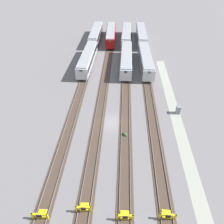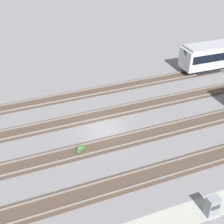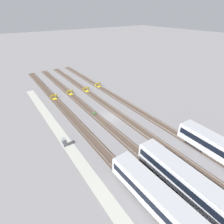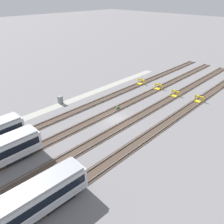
# 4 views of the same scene
# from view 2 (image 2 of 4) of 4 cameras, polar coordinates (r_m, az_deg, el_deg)

# --- Properties ---
(ground_plane) EXTENTS (400.00, 400.00, 0.00)m
(ground_plane) POSITION_cam_2_polar(r_m,az_deg,el_deg) (31.29, -1.62, -3.12)
(ground_plane) COLOR slate
(service_walkway) EXTENTS (54.00, 2.00, 0.01)m
(service_walkway) POSITION_cam_2_polar(r_m,az_deg,el_deg) (23.40, 9.31, -19.41)
(service_walkway) COLOR #9E9E93
(service_walkway) RESTS_ON ground
(rail_track_nearest) EXTENTS (90.00, 2.23, 0.21)m
(rail_track_nearest) POSITION_cam_2_polar(r_m,az_deg,el_deg) (25.96, 4.30, -12.15)
(rail_track_nearest) COLOR #47382D
(rail_track_nearest) RESTS_ON ground
(rail_track_near_inner) EXTENTS (90.00, 2.24, 0.21)m
(rail_track_near_inner) POSITION_cam_2_polar(r_m,az_deg,el_deg) (29.39, 0.09, -5.73)
(rail_track_near_inner) COLOR #47382D
(rail_track_near_inner) RESTS_ON ground
(rail_track_middle) EXTENTS (90.00, 2.24, 0.21)m
(rail_track_middle) POSITION_cam_2_polar(r_m,az_deg,el_deg) (33.23, -3.12, -0.69)
(rail_track_middle) COLOR #47382D
(rail_track_middle) RESTS_ON ground
(rail_track_far_inner) EXTENTS (90.00, 2.23, 0.21)m
(rail_track_far_inner) POSITION_cam_2_polar(r_m,az_deg,el_deg) (37.35, -5.64, 3.27)
(rail_track_far_inner) COLOR #47382D
(rail_track_far_inner) RESTS_ON ground
(electrical_cabinet) EXTENTS (0.90, 0.73, 1.60)m
(electrical_cabinet) POSITION_cam_2_polar(r_m,az_deg,el_deg) (24.09, 17.83, -16.07)
(electrical_cabinet) COLOR gray
(electrical_cabinet) RESTS_ON ground
(weed_clump) EXTENTS (0.92, 0.70, 0.64)m
(weed_clump) POSITION_cam_2_polar(r_m,az_deg,el_deg) (28.56, -5.84, -6.75)
(weed_clump) COLOR #38602D
(weed_clump) RESTS_ON ground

